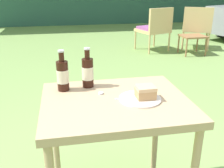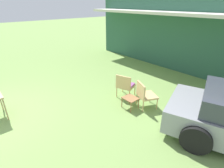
{
  "view_description": "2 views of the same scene",
  "coord_description": "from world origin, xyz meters",
  "px_view_note": "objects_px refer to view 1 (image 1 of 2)",
  "views": [
    {
      "loc": [
        -0.25,
        -1.23,
        1.33
      ],
      "look_at": [
        0.0,
        0.1,
        0.81
      ],
      "focal_mm": 42.0,
      "sensor_mm": 36.0,
      "label": 1
    },
    {
      "loc": [
        5.55,
        -0.17,
        3.16
      ],
      "look_at": [
        1.91,
        2.97,
        0.9
      ],
      "focal_mm": 28.0,
      "sensor_mm": 36.0,
      "label": 2
    }
  ],
  "objects_px": {
    "wicker_chair_plain": "(197,26)",
    "cola_bottle_near": "(88,72)",
    "patio_table": "(115,115)",
    "wicker_chair_cushioned": "(155,27)",
    "garden_side_table": "(193,38)",
    "cake_on_plate": "(143,95)",
    "cola_bottle_far": "(63,75)"
  },
  "relations": [
    {
      "from": "wicker_chair_plain",
      "to": "patio_table",
      "type": "bearing_deg",
      "value": 82.28
    },
    {
      "from": "wicker_chair_cushioned",
      "to": "cake_on_plate",
      "type": "bearing_deg",
      "value": 50.33
    },
    {
      "from": "garden_side_table",
      "to": "cake_on_plate",
      "type": "height_order",
      "value": "cake_on_plate"
    },
    {
      "from": "wicker_chair_cushioned",
      "to": "cola_bottle_far",
      "type": "distance_m",
      "value": 4.15
    },
    {
      "from": "cake_on_plate",
      "to": "wicker_chair_cushioned",
      "type": "bearing_deg",
      "value": 69.55
    },
    {
      "from": "wicker_chair_cushioned",
      "to": "cola_bottle_far",
      "type": "xyz_separation_m",
      "value": [
        -1.86,
        -3.69,
        0.37
      ]
    },
    {
      "from": "wicker_chair_plain",
      "to": "cola_bottle_near",
      "type": "xyz_separation_m",
      "value": [
        -2.62,
        -3.64,
        0.36
      ]
    },
    {
      "from": "wicker_chair_cushioned",
      "to": "garden_side_table",
      "type": "distance_m",
      "value": 0.78
    },
    {
      "from": "patio_table",
      "to": "cola_bottle_far",
      "type": "relative_size",
      "value": 3.28
    },
    {
      "from": "cake_on_plate",
      "to": "wicker_chair_plain",
      "type": "bearing_deg",
      "value": 58.68
    },
    {
      "from": "patio_table",
      "to": "wicker_chair_cushioned",
      "type": "bearing_deg",
      "value": 67.63
    },
    {
      "from": "wicker_chair_cushioned",
      "to": "cake_on_plate",
      "type": "distance_m",
      "value": 4.17
    },
    {
      "from": "cola_bottle_near",
      "to": "wicker_chair_plain",
      "type": "bearing_deg",
      "value": 54.24
    },
    {
      "from": "wicker_chair_cushioned",
      "to": "cake_on_plate",
      "type": "relative_size",
      "value": 3.95
    },
    {
      "from": "wicker_chair_cushioned",
      "to": "patio_table",
      "type": "xyz_separation_m",
      "value": [
        -1.6,
        -3.88,
        0.18
      ]
    },
    {
      "from": "garden_side_table",
      "to": "cake_on_plate",
      "type": "distance_m",
      "value": 4.1
    },
    {
      "from": "garden_side_table",
      "to": "cola_bottle_near",
      "type": "bearing_deg",
      "value": -125.94
    },
    {
      "from": "garden_side_table",
      "to": "patio_table",
      "type": "relative_size",
      "value": 0.6
    },
    {
      "from": "cake_on_plate",
      "to": "cola_bottle_far",
      "type": "relative_size",
      "value": 0.95
    },
    {
      "from": "patio_table",
      "to": "cake_on_plate",
      "type": "height_order",
      "value": "cake_on_plate"
    },
    {
      "from": "garden_side_table",
      "to": "cola_bottle_far",
      "type": "bearing_deg",
      "value": -127.31
    },
    {
      "from": "wicker_chair_cushioned",
      "to": "cola_bottle_far",
      "type": "bearing_deg",
      "value": 44.04
    },
    {
      "from": "wicker_chair_plain",
      "to": "cola_bottle_near",
      "type": "bearing_deg",
      "value": 79.5
    },
    {
      "from": "cola_bottle_near",
      "to": "cola_bottle_far",
      "type": "distance_m",
      "value": 0.15
    },
    {
      "from": "wicker_chair_plain",
      "to": "cake_on_plate",
      "type": "bearing_deg",
      "value": 83.94
    },
    {
      "from": "patio_table",
      "to": "cola_bottle_near",
      "type": "relative_size",
      "value": 3.28
    },
    {
      "from": "wicker_chair_cushioned",
      "to": "patio_table",
      "type": "bearing_deg",
      "value": 48.42
    },
    {
      "from": "garden_side_table",
      "to": "cola_bottle_near",
      "type": "height_order",
      "value": "cola_bottle_near"
    },
    {
      "from": "garden_side_table",
      "to": "cola_bottle_far",
      "type": "xyz_separation_m",
      "value": [
        -2.51,
        -3.29,
        0.53
      ]
    },
    {
      "from": "wicker_chair_cushioned",
      "to": "garden_side_table",
      "type": "relative_size",
      "value": 1.92
    },
    {
      "from": "wicker_chair_plain",
      "to": "cola_bottle_far",
      "type": "bearing_deg",
      "value": 78.26
    },
    {
      "from": "garden_side_table",
      "to": "cake_on_plate",
      "type": "relative_size",
      "value": 2.06
    }
  ]
}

